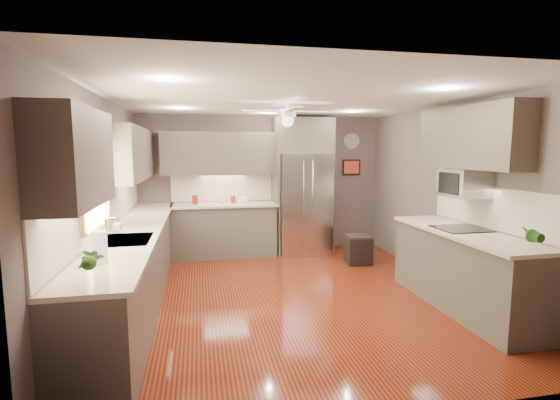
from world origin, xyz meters
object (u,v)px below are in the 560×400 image
object	(u,v)px
potted_plant_left	(89,260)
bowl	(244,202)
canister_a	(195,200)
potted_plant_right	(531,235)
canister_d	(233,200)
refrigerator	(303,188)
stool	(358,249)
paper_towel	(100,248)
microwave	(464,183)
soap_bottle	(118,226)
canister_c	(222,199)

from	to	relation	value
potted_plant_left	bowl	bearing A→B (deg)	69.17
canister_a	potted_plant_right	world-z (taller)	potted_plant_right
canister_d	refrigerator	world-z (taller)	refrigerator
canister_a	stool	distance (m)	2.93
refrigerator	paper_towel	xyz separation A→B (m)	(-2.68, -3.60, -0.11)
stool	paper_towel	distance (m)	4.41
microwave	potted_plant_right	bearing A→B (deg)	-95.49
soap_bottle	bowl	distance (m)	2.91
canister_a	canister_c	world-z (taller)	canister_c
microwave	paper_towel	world-z (taller)	microwave
bowl	stool	distance (m)	2.16
stool	soap_bottle	bearing A→B (deg)	-158.14
canister_d	soap_bottle	xyz separation A→B (m)	(-1.51, -2.41, 0.02)
soap_bottle	refrigerator	xyz separation A→B (m)	(2.77, 2.31, 0.16)
canister_c	microwave	size ratio (longest dim) A/B	0.30
canister_a	paper_towel	xyz separation A→B (m)	(-0.75, -3.67, 0.06)
bowl	paper_towel	size ratio (longest dim) A/B	0.64
potted_plant_left	bowl	distance (m)	4.41
canister_d	potted_plant_right	size ratio (longest dim) A/B	0.45
canister_a	microwave	xyz separation A→B (m)	(3.25, -2.77, 0.46)
canister_c	potted_plant_left	bearing A→B (deg)	-106.04
potted_plant_left	microwave	size ratio (longest dim) A/B	0.59
canister_c	bowl	distance (m)	0.39
refrigerator	microwave	size ratio (longest dim) A/B	4.45
canister_d	microwave	distance (m)	3.85
soap_bottle	refrigerator	world-z (taller)	refrigerator
canister_d	refrigerator	xyz separation A→B (m)	(1.26, -0.10, 0.19)
potted_plant_right	canister_a	bearing A→B (deg)	128.34
canister_c	stool	world-z (taller)	canister_c
canister_d	stool	xyz separation A→B (m)	(1.98, -1.01, -0.76)
canister_a	stool	xyz separation A→B (m)	(2.65, -0.98, -0.78)
canister_c	soap_bottle	bearing A→B (deg)	-119.15
soap_bottle	potted_plant_right	size ratio (longest dim) A/B	0.57
canister_a	potted_plant_left	bearing A→B (deg)	-99.82
stool	potted_plant_left	bearing A→B (deg)	-136.79
refrigerator	stool	size ratio (longest dim) A/B	5.21
canister_c	canister_d	distance (m)	0.21
soap_bottle	stool	world-z (taller)	soap_bottle
refrigerator	soap_bottle	bearing A→B (deg)	-140.16
canister_c	bowl	world-z (taller)	canister_c
canister_a	canister_d	bearing A→B (deg)	2.80
microwave	stool	distance (m)	2.27
bowl	paper_towel	xyz separation A→B (m)	(-1.60, -3.65, 0.12)
microwave	paper_towel	xyz separation A→B (m)	(-4.00, -0.89, -0.40)
stool	canister_a	bearing A→B (deg)	159.73
stool	microwave	bearing A→B (deg)	-71.30
potted_plant_left	paper_towel	world-z (taller)	potted_plant_left
soap_bottle	potted_plant_left	distance (m)	1.76
canister_c	potted_plant_left	world-z (taller)	potted_plant_left
canister_a	soap_bottle	distance (m)	2.52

